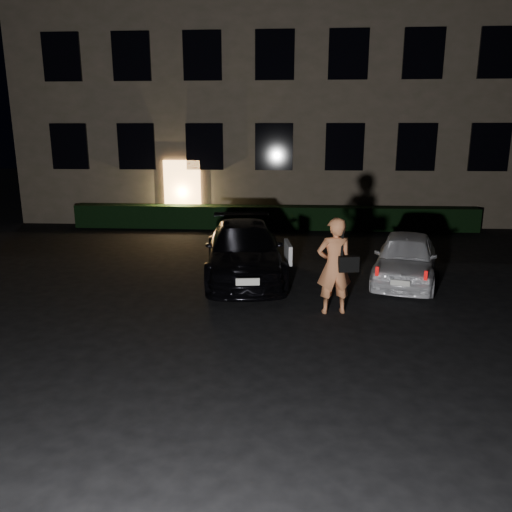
{
  "coord_description": "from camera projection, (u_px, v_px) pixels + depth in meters",
  "views": [
    {
      "loc": [
        0.57,
        -8.0,
        3.56
      ],
      "look_at": [
        -0.08,
        2.0,
        1.05
      ],
      "focal_mm": 35.0,
      "sensor_mm": 36.0,
      "label": 1
    }
  ],
  "objects": [
    {
      "name": "ground",
      "position": [
        253.0,
        343.0,
        8.65
      ],
      "size": [
        80.0,
        80.0,
        0.0
      ],
      "primitive_type": "plane",
      "color": "black",
      "rests_on": "ground"
    },
    {
      "name": "hedge",
      "position": [
        273.0,
        217.0,
        18.71
      ],
      "size": [
        15.0,
        0.7,
        0.85
      ],
      "primitive_type": "cube",
      "color": "black",
      "rests_on": "ground"
    },
    {
      "name": "hatch",
      "position": [
        406.0,
        258.0,
        12.06
      ],
      "size": [
        2.3,
        3.75,
        1.19
      ],
      "rotation": [
        0.0,
        0.0,
        -0.28
      ],
      "color": "white",
      "rests_on": "ground"
    },
    {
      "name": "building",
      "position": [
        277.0,
        74.0,
        21.7
      ],
      "size": [
        20.0,
        8.11,
        12.0
      ],
      "color": "brown",
      "rests_on": "ground"
    },
    {
      "name": "sedan",
      "position": [
        244.0,
        251.0,
        12.45
      ],
      "size": [
        2.41,
        4.82,
        1.34
      ],
      "rotation": [
        0.0,
        0.0,
        0.12
      ],
      "color": "black",
      "rests_on": "ground"
    },
    {
      "name": "man",
      "position": [
        335.0,
        266.0,
        9.86
      ],
      "size": [
        0.87,
        0.59,
        1.95
      ],
      "rotation": [
        0.0,
        0.0,
        3.33
      ],
      "color": "#DD8250",
      "rests_on": "ground"
    }
  ]
}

